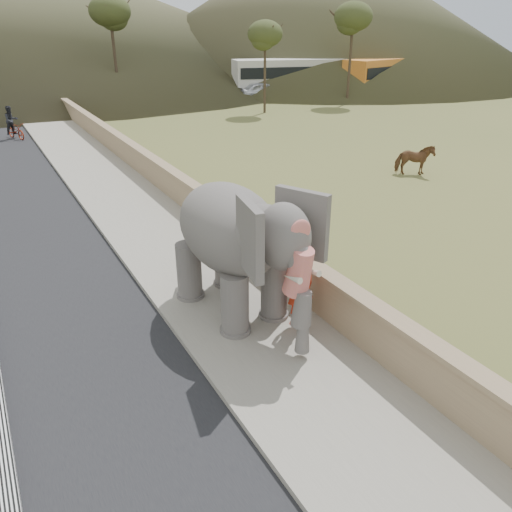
{
  "coord_description": "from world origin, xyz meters",
  "views": [
    {
      "loc": [
        -4.33,
        -4.38,
        6.07
      ],
      "look_at": [
        0.2,
        3.7,
        1.7
      ],
      "focal_mm": 35.0,
      "sensor_mm": 36.0,
      "label": 1
    }
  ],
  "objects": [
    {
      "name": "distant_car",
      "position": [
        17.88,
        33.9,
        0.72
      ],
      "size": [
        4.45,
        2.4,
        1.44
      ],
      "primitive_type": "imported",
      "rotation": [
        0.0,
        0.0,
        1.4
      ],
      "color": "silver",
      "rests_on": "ground"
    },
    {
      "name": "hill_right",
      "position": [
        36.0,
        52.0,
        8.0
      ],
      "size": [
        56.0,
        56.0,
        16.0
      ],
      "primitive_type": "cone",
      "color": "brown",
      "rests_on": "ground"
    },
    {
      "name": "bus_white",
      "position": [
        21.48,
        34.5,
        1.55
      ],
      "size": [
        11.28,
        5.15,
        3.1
      ],
      "primitive_type": "cube",
      "rotation": [
        0.0,
        0.0,
        1.32
      ],
      "color": "beige",
      "rests_on": "ground"
    },
    {
      "name": "walkway",
      "position": [
        0.0,
        10.0,
        0.07
      ],
      "size": [
        3.0,
        120.0,
        0.15
      ],
      "primitive_type": "cube",
      "color": "#9E9687",
      "rests_on": "ground"
    },
    {
      "name": "ground",
      "position": [
        0.0,
        0.0,
        0.0
      ],
      "size": [
        160.0,
        160.0,
        0.0
      ],
      "primitive_type": "plane",
      "color": "olive",
      "rests_on": "ground"
    },
    {
      "name": "cow",
      "position": [
        11.98,
        10.75,
        0.66
      ],
      "size": [
        1.7,
        1.45,
        1.32
      ],
      "primitive_type": "imported",
      "rotation": [
        0.0,
        0.0,
        0.99
      ],
      "color": "brown",
      "rests_on": "ground"
    },
    {
      "name": "elephant_and_man",
      "position": [
        0.02,
        4.5,
        1.64
      ],
      "size": [
        2.6,
        4.38,
        3.0
      ],
      "color": "slate",
      "rests_on": "ground"
    },
    {
      "name": "motorcyclist",
      "position": [
        -2.3,
        27.12,
        0.72
      ],
      "size": [
        1.17,
        1.77,
        1.83
      ],
      "color": "maroon",
      "rests_on": "ground"
    },
    {
      "name": "bus_orange",
      "position": [
        29.9,
        31.51,
        1.55
      ],
      "size": [
        11.28,
        4.77,
        3.1
      ],
      "primitive_type": "cube",
      "rotation": [
        0.0,
        0.0,
        1.78
      ],
      "color": "orange",
      "rests_on": "ground"
    },
    {
      "name": "hill_far",
      "position": [
        5.0,
        70.0,
        7.0
      ],
      "size": [
        80.0,
        80.0,
        14.0
      ],
      "primitive_type": "cone",
      "color": "brown",
      "rests_on": "ground"
    },
    {
      "name": "parapet",
      "position": [
        1.65,
        10.0,
        0.55
      ],
      "size": [
        0.3,
        120.0,
        1.1
      ],
      "primitive_type": "cube",
      "color": "tan",
      "rests_on": "ground"
    },
    {
      "name": "trees",
      "position": [
        -0.62,
        28.76,
        4.01
      ],
      "size": [
        41.58,
        43.28,
        9.78
      ],
      "color": "#473828",
      "rests_on": "ground"
    }
  ]
}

